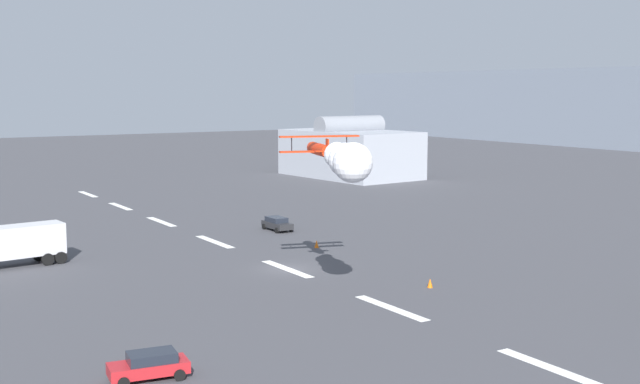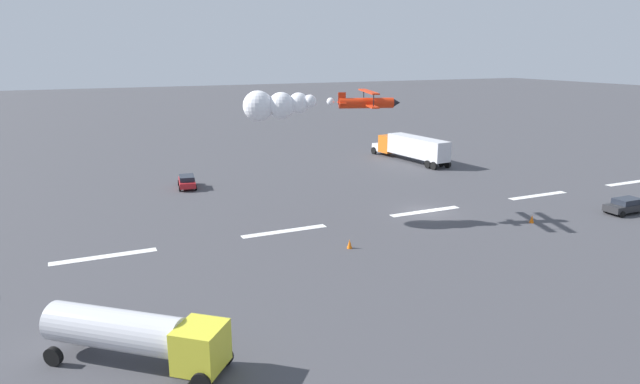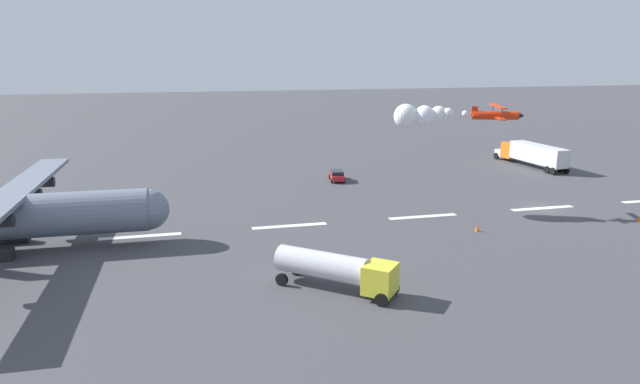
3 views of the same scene
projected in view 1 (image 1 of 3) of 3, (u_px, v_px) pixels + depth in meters
ground_plane at (287, 269)px, 71.45m from camera, size 440.00×440.00×0.00m
runway_stripe_0 at (88, 194)px, 122.57m from camera, size 8.00×0.90×0.01m
runway_stripe_1 at (120, 206)px, 109.79m from camera, size 8.00×0.90×0.01m
runway_stripe_2 at (161, 222)px, 97.01m from camera, size 8.00×0.90×0.01m
runway_stripe_3 at (215, 242)px, 84.23m from camera, size 8.00×0.90×0.01m
runway_stripe_4 at (287, 269)px, 71.45m from camera, size 8.00×0.90×0.01m
runway_stripe_5 at (391, 308)px, 58.68m from camera, size 8.00×0.90×0.01m
runway_stripe_6 at (553, 369)px, 45.90m from camera, size 8.00×0.90×0.01m
stunt_biplane_red at (343, 158)px, 56.94m from camera, size 13.97×7.90×2.77m
followme_car_yellow at (149, 365)px, 44.15m from camera, size 2.54×4.52×1.52m
airport_staff_sedan at (277, 223)px, 90.92m from camera, size 4.32×2.03×1.52m
hangar_building at (350, 152)px, 146.99m from camera, size 26.27×16.62×11.10m
traffic_cone_near at (317, 244)px, 81.07m from camera, size 0.44×0.44×0.75m
traffic_cone_far at (430, 283)px, 64.71m from camera, size 0.44×0.44×0.75m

